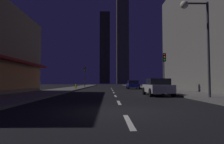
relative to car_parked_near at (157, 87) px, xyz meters
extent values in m
cube|color=black|center=(-3.60, 23.19, -0.79)|extent=(78.00, 136.00, 0.10)
cube|color=#605E59|center=(3.40, 23.19, -0.67)|extent=(4.00, 76.00, 0.15)
cube|color=#605E59|center=(-10.60, 23.19, -0.67)|extent=(4.00, 76.00, 0.15)
cube|color=silver|center=(-3.60, -10.81, -0.73)|extent=(0.16, 2.20, 0.01)
cube|color=silver|center=(-3.60, -5.61, -0.73)|extent=(0.16, 2.20, 0.01)
cube|color=silver|center=(-3.60, -0.41, -0.73)|extent=(0.16, 2.20, 0.01)
cube|color=silver|center=(-3.60, 4.79, -0.73)|extent=(0.16, 2.20, 0.01)
cube|color=silver|center=(-3.60, 9.99, -0.73)|extent=(0.16, 2.20, 0.01)
cube|color=silver|center=(-3.60, 15.19, -0.73)|extent=(0.16, 2.20, 0.01)
cube|color=silver|center=(-3.60, 20.39, -0.73)|extent=(0.16, 2.20, 0.01)
cube|color=#D88C3F|center=(-12.60, -1.23, 0.86)|extent=(0.10, 16.44, 2.20)
cube|color=maroon|center=(-12.20, -1.23, 2.26)|extent=(0.90, 17.04, 0.20)
cube|color=#333126|center=(-7.18, 146.01, 29.43)|extent=(8.43, 7.74, 60.34)
cube|color=#615D49|center=(5.58, 115.03, 38.31)|extent=(8.08, 7.72, 78.10)
cube|color=silver|center=(0.00, 0.05, -0.13)|extent=(1.80, 4.20, 0.65)
cube|color=black|center=(0.00, -0.15, 0.43)|extent=(1.64, 2.00, 0.55)
cylinder|color=black|center=(-0.88, 1.45, -0.40)|extent=(0.22, 0.68, 0.68)
cylinder|color=black|center=(0.88, 1.45, -0.40)|extent=(0.22, 0.68, 0.68)
cylinder|color=black|center=(-0.88, -1.35, -0.40)|extent=(0.22, 0.68, 0.68)
cylinder|color=black|center=(0.88, -1.35, -0.40)|extent=(0.22, 0.68, 0.68)
sphere|color=white|center=(-0.55, 2.10, -0.08)|extent=(0.18, 0.18, 0.18)
sphere|color=white|center=(0.55, 2.10, -0.08)|extent=(0.18, 0.18, 0.18)
cube|color=navy|center=(0.00, 16.54, -0.13)|extent=(1.80, 4.20, 0.65)
cube|color=black|center=(0.00, 16.34, 0.43)|extent=(1.64, 2.00, 0.55)
cylinder|color=black|center=(-0.88, 17.94, -0.40)|extent=(0.22, 0.68, 0.68)
cylinder|color=black|center=(0.88, 17.94, -0.40)|extent=(0.22, 0.68, 0.68)
cylinder|color=black|center=(-0.88, 15.14, -0.40)|extent=(0.22, 0.68, 0.68)
cylinder|color=black|center=(0.88, 15.14, -0.40)|extent=(0.22, 0.68, 0.68)
sphere|color=white|center=(-0.55, 18.59, -0.08)|extent=(0.18, 0.18, 0.18)
sphere|color=white|center=(0.55, 18.59, -0.08)|extent=(0.18, 0.18, 0.18)
cylinder|color=gold|center=(-9.50, 15.22, -0.32)|extent=(0.22, 0.22, 0.55)
sphere|color=gold|center=(-9.50, 15.22, -0.04)|extent=(0.21, 0.21, 0.21)
cylinder|color=gold|center=(-9.50, 15.22, -0.56)|extent=(0.30, 0.30, 0.06)
cylinder|color=gold|center=(-9.66, 15.22, -0.29)|extent=(0.10, 0.10, 0.10)
cylinder|color=gold|center=(-9.34, 15.22, -0.29)|extent=(0.10, 0.10, 0.10)
cylinder|color=#2D2D2D|center=(1.90, 4.57, 1.51)|extent=(0.12, 0.12, 4.20)
cube|color=black|center=(1.90, 4.37, 3.11)|extent=(0.32, 0.24, 0.90)
sphere|color=red|center=(1.90, 4.24, 3.39)|extent=(0.18, 0.18, 0.18)
sphere|color=#F2B20C|center=(1.90, 4.24, 3.11)|extent=(0.18, 0.18, 0.18)
sphere|color=#19D833|center=(1.90, 4.24, 2.83)|extent=(0.18, 0.18, 0.18)
cylinder|color=#2D2D2D|center=(-9.10, 23.94, 1.51)|extent=(0.12, 0.12, 4.20)
cube|color=black|center=(-9.10, 23.74, 3.11)|extent=(0.32, 0.24, 0.90)
sphere|color=red|center=(-9.10, 23.61, 3.39)|extent=(0.18, 0.18, 0.18)
sphere|color=#F2B20C|center=(-9.10, 23.61, 3.11)|extent=(0.18, 0.18, 0.18)
sphere|color=#19D833|center=(-9.10, 23.61, 2.83)|extent=(0.18, 0.18, 0.18)
cylinder|color=#38383D|center=(2.60, -3.59, 2.66)|extent=(0.16, 0.16, 6.50)
cylinder|color=#38383D|center=(1.80, -3.59, 5.81)|extent=(1.60, 0.12, 0.12)
sphere|color=#FCF7CC|center=(1.00, -3.59, 5.71)|extent=(0.56, 0.56, 0.56)
camera|label=1|loc=(-4.19, -16.46, 0.41)|focal=31.03mm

